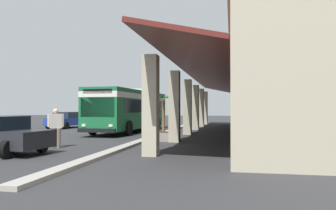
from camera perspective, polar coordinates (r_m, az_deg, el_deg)
ground at (r=24.63m, az=8.23°, el=-4.76°), size 120.00×120.00×0.00m
curb_strip at (r=24.90m, az=0.33°, el=-4.59°), size 36.77×0.50×0.12m
plaza_building at (r=24.98m, az=22.61°, el=3.87°), size 30.94×13.48×7.43m
transit_bus at (r=25.00m, az=-6.61°, el=-0.45°), size 11.34×3.27×3.34m
parked_sedan_blue at (r=31.07m, az=-17.37°, el=-2.51°), size 4.54×2.27×1.47m
pedestrian at (r=15.38m, az=-19.25°, el=-3.43°), size 0.51×0.60×1.76m
potted_palm at (r=17.56m, az=-0.83°, el=-4.61°), size 1.69×1.64×2.51m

